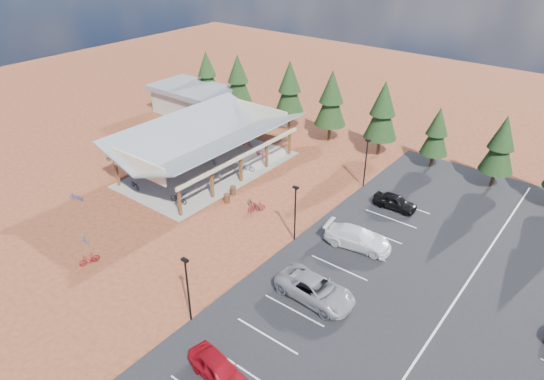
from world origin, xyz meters
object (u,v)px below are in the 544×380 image
object	(u,v)px
bike_6	(247,167)
bike_16	(253,204)
bike_15	(256,207)
bike_2	(212,159)
lamp_post_2	(366,160)
outbuilding	(192,100)
car_0	(219,369)
car_3	(358,238)
trash_bin_0	(227,198)
bike_13	(85,239)
bike_1	(183,160)
bike_10	(76,197)
bike_4	(179,198)
bike_5	(217,173)
car_2	(315,289)
bike_11	(89,259)
trash_bin_1	(233,190)
bike_0	(135,185)
bike_pavilion	(207,137)
bike_3	(246,142)
lamp_post_1	(295,210)
car_4	(395,202)
bike_7	(260,153)
lamp_post_0	(188,286)

from	to	relation	value
bike_6	bike_16	world-z (taller)	bike_6
bike_15	bike_2	bearing A→B (deg)	6.15
lamp_post_2	bike_15	size ratio (longest dim) A/B	3.02
outbuilding	car_0	size ratio (longest dim) A/B	2.45
outbuilding	car_3	size ratio (longest dim) A/B	1.96
car_0	outbuilding	bearing A→B (deg)	57.89
trash_bin_0	bike_13	world-z (taller)	trash_bin_0
lamp_post_2	bike_2	distance (m)	16.98
bike_1	car_0	distance (m)	29.33
lamp_post_2	bike_10	xyz separation A→B (m)	(-20.46, -19.70, -2.58)
car_3	bike_2	bearing A→B (deg)	70.86
bike_6	bike_15	world-z (taller)	bike_6
bike_4	bike_16	distance (m)	7.20
bike_5	car_2	bearing A→B (deg)	-101.60
bike_4	bike_5	xyz separation A→B (m)	(-0.79, 6.08, 0.05)
bike_2	trash_bin_0	bearing A→B (deg)	-107.17
outbuilding	bike_11	distance (m)	34.06
car_0	car_3	distance (m)	16.75
car_2	bike_4	bearing A→B (deg)	83.14
trash_bin_1	bike_0	bearing A→B (deg)	-147.71
bike_pavilion	bike_2	world-z (taller)	bike_pavilion
bike_11	bike_3	bearing A→B (deg)	115.80
bike_4	bike_11	world-z (taller)	bike_4
lamp_post_1	outbuilding	bearing A→B (deg)	151.11
bike_2	car_0	distance (m)	29.07
lamp_post_2	car_4	size ratio (longest dim) A/B	1.26
bike_4	trash_bin_1	bearing A→B (deg)	-41.91
lamp_post_2	car_0	distance (m)	26.89
trash_bin_1	bike_15	size ratio (longest dim) A/B	0.53
bike_1	bike_7	size ratio (longest dim) A/B	1.06
lamp_post_0	bike_11	world-z (taller)	lamp_post_0
lamp_post_1	car_0	world-z (taller)	lamp_post_1
bike_11	car_0	size ratio (longest dim) A/B	0.37
bike_0	bike_15	size ratio (longest dim) A/B	0.98
bike_6	bike_4	bearing A→B (deg)	155.95
bike_1	bike_15	xyz separation A→B (m)	(12.59, -2.57, -0.09)
bike_5	bike_10	xyz separation A→B (m)	(-7.52, -11.76, -0.25)
trash_bin_1	trash_bin_0	bearing A→B (deg)	-69.45
bike_11	car_2	distance (m)	17.91
bike_10	trash_bin_1	bearing A→B (deg)	111.72
trash_bin_0	bike_11	xyz separation A→B (m)	(-2.01, -13.73, 0.05)
trash_bin_0	bike_3	xyz separation A→B (m)	(-7.05, 11.02, 0.13)
bike_5	lamp_post_0	bearing A→B (deg)	-126.35
car_2	bike_6	bearing A→B (deg)	57.20
trash_bin_1	car_3	xyz separation A→B (m)	(13.97, -0.12, 0.40)
bike_13	car_2	world-z (taller)	car_2
trash_bin_1	bike_13	xyz separation A→B (m)	(-4.16, -13.86, -0.01)
trash_bin_1	bike_5	bearing A→B (deg)	157.09
outbuilding	lamp_post_0	distance (m)	40.32
bike_7	bike_6	bearing A→B (deg)	-153.34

